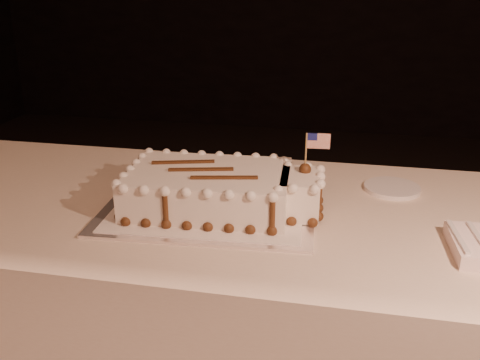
% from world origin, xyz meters
% --- Properties ---
extents(banquet_table, '(2.40, 0.80, 0.75)m').
position_xyz_m(banquet_table, '(0.00, 0.60, 0.38)').
color(banquet_table, beige).
rests_on(banquet_table, ground).
extents(cake_board, '(0.56, 0.43, 0.01)m').
position_xyz_m(cake_board, '(-0.20, 0.57, 0.75)').
color(cake_board, white).
rests_on(cake_board, banquet_table).
extents(doily, '(0.50, 0.39, 0.00)m').
position_xyz_m(doily, '(-0.20, 0.57, 0.76)').
color(doily, white).
rests_on(doily, cake_board).
extents(sheet_cake, '(0.51, 0.31, 0.20)m').
position_xyz_m(sheet_cake, '(-0.17, 0.57, 0.81)').
color(sheet_cake, white).
rests_on(sheet_cake, doily).
extents(side_plate, '(0.15, 0.15, 0.01)m').
position_xyz_m(side_plate, '(0.27, 0.80, 0.76)').
color(side_plate, white).
rests_on(side_plate, banquet_table).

